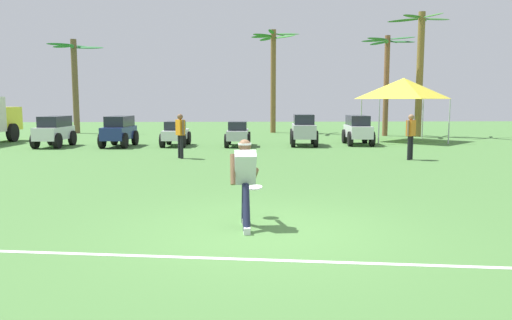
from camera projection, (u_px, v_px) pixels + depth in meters
name	position (u px, v px, depth m)	size (l,w,h in m)	color
ground_plane	(267.00, 232.00, 7.75)	(80.00, 80.00, 0.00)	#467438
field_line_paint	(275.00, 260.00, 6.35)	(21.20, 0.09, 0.01)	white
frisbee_thrower	(245.00, 178.00, 7.97)	(0.46, 1.12, 1.40)	#191E38
frisbee_in_flight	(255.00, 187.00, 8.68)	(0.36, 0.36, 0.06)	white
teammate_near_sideline	(411.00, 132.00, 17.00)	(0.40, 0.39, 1.56)	black
teammate_midfield	(180.00, 132.00, 17.39)	(0.35, 0.45, 1.56)	black
parked_car_slot_a	(54.00, 130.00, 21.84)	(1.26, 2.45, 1.34)	silver
parked_car_slot_b	(119.00, 130.00, 21.96)	(1.30, 2.46, 1.34)	navy
parked_car_slot_c	(176.00, 133.00, 22.21)	(1.19, 2.25, 1.10)	silver
parked_car_slot_d	(238.00, 134.00, 22.11)	(1.19, 2.24, 1.10)	#B7BABF
parked_car_slot_e	(304.00, 129.00, 22.41)	(1.34, 2.42, 1.40)	#B7BABF
parked_car_slot_f	(358.00, 129.00, 22.90)	(1.29, 2.46, 1.34)	silver
palm_tree_far_left	(75.00, 79.00, 30.55)	(3.39, 3.53, 5.72)	brown
palm_tree_left_of_centre	(273.00, 70.00, 31.06)	(3.03, 3.70, 6.37)	brown
palm_tree_right_of_centre	(387.00, 73.00, 28.29)	(3.05, 3.54, 5.66)	brown
palm_tree_far_right	(420.00, 67.00, 27.68)	(3.23, 3.01, 6.86)	brown
event_tent	(403.00, 88.00, 24.61)	(3.48, 3.48, 3.13)	#B2B5BA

